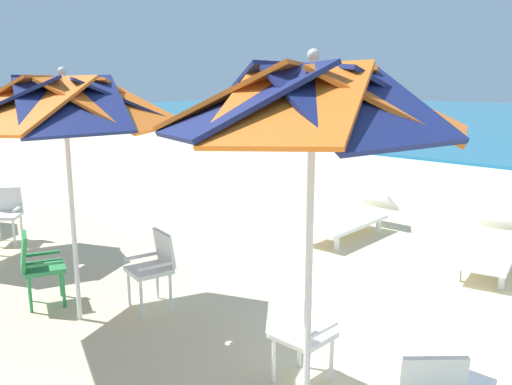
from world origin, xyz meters
The scene contains 9 objects.
ground_plane centered at (0.00, 0.00, 0.00)m, with size 80.00×80.00×0.00m, color beige.
beach_umbrella_0 centered at (-0.26, -2.68, 2.41)m, with size 2.05×2.05×2.76m.
plastic_chair_0 centered at (-0.74, -2.17, 0.50)m, with size 0.45×0.48×0.87m.
beach_umbrella_1 centered at (-3.28, -2.75, 2.31)m, with size 2.42×2.42×2.67m.
plastic_chair_2 centered at (-2.96, -1.97, 0.50)m, with size 0.53×0.55×0.87m.
plastic_chair_3 centered at (-3.95, -2.86, 0.50)m, with size 0.58×0.60×0.87m.
plastic_chair_6 centered at (-6.68, -2.03, 0.50)m, with size 0.63×0.63×0.87m.
sun_lounger_1 centered at (-0.60, 1.99, 0.28)m, with size 1.01×2.22×0.62m.
sun_lounger_2 centered at (-2.84, 1.94, 0.28)m, with size 0.68×2.16×0.62m.
Camera 1 is at (1.85, -5.53, 2.60)m, focal length 38.33 mm.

